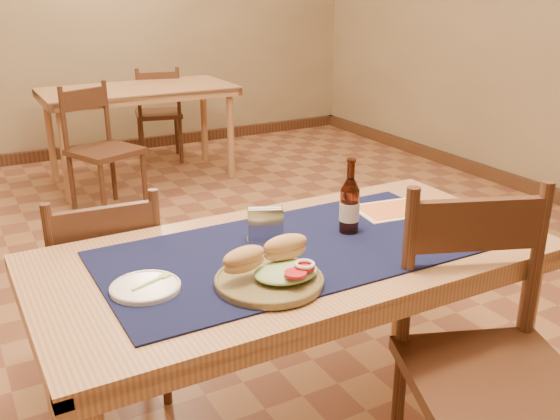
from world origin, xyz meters
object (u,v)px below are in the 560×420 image
napkin_holder (265,225)px  back_table (139,98)px  sandwich_plate (272,272)px  chair_main_near (488,364)px  main_table (295,274)px  beer_bottle (350,206)px  chair_main_far (105,292)px

napkin_holder → back_table: bearing=80.2°
sandwich_plate → napkin_holder: sandwich_plate is taller
back_table → chair_main_near: (-0.16, -3.79, -0.15)m
napkin_holder → sandwich_plate: bearing=-114.4°
chair_main_near → napkin_holder: chair_main_near is taller
back_table → napkin_holder: napkin_holder is taller
main_table → napkin_holder: napkin_holder is taller
chair_main_near → sandwich_plate: 0.67m
beer_bottle → sandwich_plate: bearing=-153.0°
back_table → chair_main_far: chair_main_far is taller
back_table → sandwich_plate: size_ratio=4.87×
main_table → chair_main_near: (0.34, -0.50, -0.15)m
chair_main_far → napkin_holder: (0.42, -0.47, 0.35)m
back_table → main_table: bearing=-98.6°
sandwich_plate → chair_main_far: bearing=111.6°
sandwich_plate → beer_bottle: beer_bottle is taller
chair_main_near → napkin_holder: 0.78m
chair_main_far → chair_main_near: size_ratio=0.87×
sandwich_plate → napkin_holder: bearing=65.6°
chair_main_near → beer_bottle: 0.64m
main_table → beer_bottle: bearing=8.1°
back_table → napkin_holder: (-0.55, -3.18, 0.14)m
chair_main_near → beer_bottle: (-0.12, 0.53, 0.33)m
main_table → beer_bottle: beer_bottle is taller
chair_main_near → beer_bottle: bearing=102.2°
back_table → chair_main_near: bearing=-92.5°
main_table → chair_main_near: size_ratio=1.60×
beer_bottle → napkin_holder: 0.28m
beer_bottle → back_table: bearing=85.1°
beer_bottle → napkin_holder: bearing=164.8°
back_table → beer_bottle: beer_bottle is taller
back_table → napkin_holder: bearing=-99.8°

